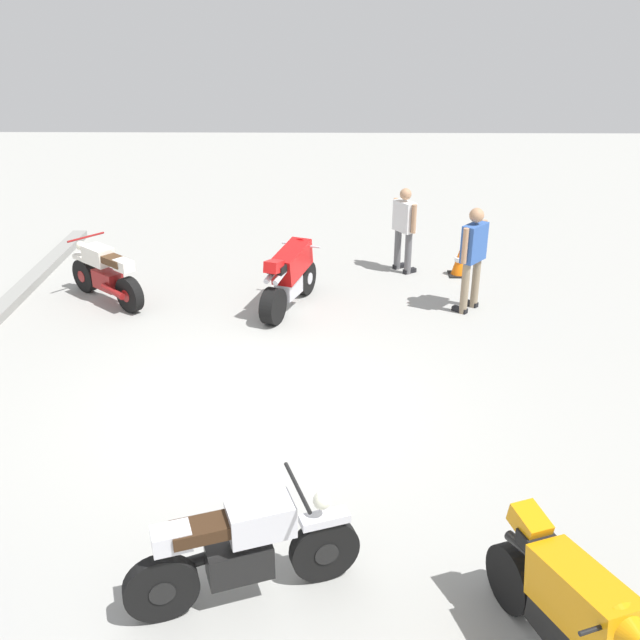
% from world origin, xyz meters
% --- Properties ---
extents(ground_plane, '(40.00, 40.00, 0.00)m').
position_xyz_m(ground_plane, '(0.00, 0.00, 0.00)').
color(ground_plane, '#9E9E99').
extents(motorcycle_red_sportbike, '(1.89, 0.96, 1.14)m').
position_xyz_m(motorcycle_red_sportbike, '(3.18, -0.20, 0.59)').
color(motorcycle_red_sportbike, black).
rests_on(motorcycle_red_sportbike, ground).
extents(motorcycle_cream_vintage, '(1.41, 1.57, 1.07)m').
position_xyz_m(motorcycle_cream_vintage, '(3.42, 2.97, 0.49)').
color(motorcycle_cream_vintage, black).
rests_on(motorcycle_cream_vintage, ground).
extents(motorcycle_silver_cruiser, '(0.90, 2.01, 1.09)m').
position_xyz_m(motorcycle_silver_cruiser, '(-3.26, -0.12, 0.52)').
color(motorcycle_silver_cruiser, black).
rests_on(motorcycle_silver_cruiser, ground).
extents(motorcycle_orange_sportbike, '(1.90, 0.94, 1.14)m').
position_xyz_m(motorcycle_orange_sportbike, '(-3.96, -2.70, 0.59)').
color(motorcycle_orange_sportbike, black).
rests_on(motorcycle_orange_sportbike, ground).
extents(person_in_blue_shirt, '(0.58, 0.54, 1.76)m').
position_xyz_m(person_in_blue_shirt, '(3.12, -3.20, 1.02)').
color(person_in_blue_shirt, gray).
rests_on(person_in_blue_shirt, ground).
extents(person_in_white_shirt, '(0.58, 0.49, 1.61)m').
position_xyz_m(person_in_white_shirt, '(4.97, -2.25, 0.91)').
color(person_in_white_shirt, '#59595B').
rests_on(person_in_white_shirt, ground).
extents(traffic_cone, '(0.36, 0.36, 0.53)m').
position_xyz_m(traffic_cone, '(4.76, -3.30, 0.26)').
color(traffic_cone, black).
rests_on(traffic_cone, ground).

